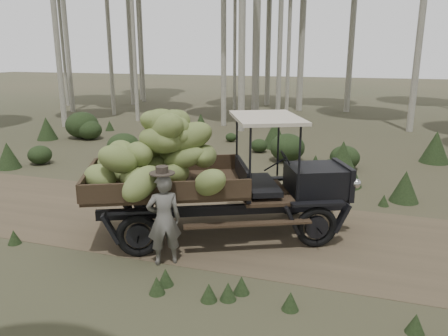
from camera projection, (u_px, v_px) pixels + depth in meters
The scene contains 5 objects.
ground at pixel (155, 218), 10.25m from camera, with size 120.00×120.00×0.00m, color #473D2B.
dirt_track at pixel (155, 218), 10.24m from camera, with size 70.00×4.00×0.01m, color brown.
banana_truck at pixel (183, 160), 8.83m from camera, with size 5.74×3.99×2.79m.
farmer at pixel (164, 219), 7.87m from camera, with size 0.75×0.68×1.86m.
undergrowth at pixel (182, 192), 10.50m from camera, with size 20.79×21.96×1.34m.
Camera 1 is at (4.49, -8.62, 3.80)m, focal length 35.00 mm.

